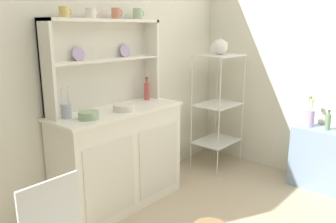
{
  "coord_description": "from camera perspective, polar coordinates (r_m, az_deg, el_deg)",
  "views": [
    {
      "loc": [
        -1.81,
        -0.75,
        1.53
      ],
      "look_at": [
        0.3,
        1.12,
        0.82
      ],
      "focal_mm": 36.14,
      "sensor_mm": 36.0,
      "label": 1
    }
  ],
  "objects": [
    {
      "name": "wall_back",
      "position": [
        3.0,
        -11.21,
        8.48
      ],
      "size": [
        3.84,
        0.05,
        2.5
      ],
      "primitive_type": "cube",
      "color": "silver",
      "rests_on": "ground"
    },
    {
      "name": "porcelain_teapot",
      "position": [
        3.63,
        8.72,
        10.73
      ],
      "size": [
        0.25,
        0.16,
        0.18
      ],
      "color": "white",
      "rests_on": "bakers_rack"
    },
    {
      "name": "hutch_cabinet",
      "position": [
        2.96,
        -8.18,
        -7.58
      ],
      "size": [
        1.16,
        0.45,
        0.86
      ],
      "color": "white",
      "rests_on": "ground"
    },
    {
      "name": "cup_sage_3",
      "position": [
        3.09,
        -5.15,
        16.07
      ],
      "size": [
        0.1,
        0.08,
        0.09
      ],
      "color": "#9EB78E",
      "rests_on": "hutch_shelf_unit"
    },
    {
      "name": "bakers_rack",
      "position": [
        3.7,
        8.42,
        1.97
      ],
      "size": [
        0.5,
        0.37,
        1.25
      ],
      "color": "silver",
      "rests_on": "ground"
    },
    {
      "name": "jam_bottle",
      "position": [
        3.16,
        -3.59,
        3.51
      ],
      "size": [
        0.05,
        0.05,
        0.21
      ],
      "color": "#B74C47",
      "rests_on": "hutch_cabinet"
    },
    {
      "name": "utensil_jar",
      "position": [
        2.63,
        -16.79,
        0.22
      ],
      "size": [
        0.08,
        0.08,
        0.24
      ],
      "color": "#B2B7C6",
      "rests_on": "hutch_cabinet"
    },
    {
      "name": "bowl_floral_medium",
      "position": [
        2.77,
        -7.52,
        0.66
      ],
      "size": [
        0.17,
        0.17,
        0.05
      ],
      "primitive_type": "cylinder",
      "color": "silver",
      "rests_on": "hutch_cabinet"
    },
    {
      "name": "cup_terracotta_2",
      "position": [
        2.93,
        -8.74,
        16.03
      ],
      "size": [
        0.09,
        0.07,
        0.09
      ],
      "color": "#C67556",
      "rests_on": "hutch_shelf_unit"
    },
    {
      "name": "cup_cream_1",
      "position": [
        2.77,
        -12.87,
        15.85
      ],
      "size": [
        0.1,
        0.08,
        0.08
      ],
      "color": "silver",
      "rests_on": "hutch_shelf_unit"
    },
    {
      "name": "hutch_shelf_unit",
      "position": [
        2.89,
        -10.93,
        9.05
      ],
      "size": [
        1.09,
        0.18,
        0.73
      ],
      "color": "silver",
      "rests_on": "hutch_cabinet"
    },
    {
      "name": "flower_vase",
      "position": [
        3.52,
        22.8,
        -0.77
      ],
      "size": [
        0.09,
        0.09,
        0.31
      ],
      "color": "#B79ECC",
      "rests_on": "side_shelf_blue"
    },
    {
      "name": "cup_gold_0",
      "position": [
        2.64,
        -17.1,
        15.73
      ],
      "size": [
        0.09,
        0.08,
        0.08
      ],
      "color": "#DBB760",
      "rests_on": "hutch_shelf_unit"
    },
    {
      "name": "oil_bottle",
      "position": [
        3.48,
        25.37,
        -1.55
      ],
      "size": [
        0.05,
        0.05,
        0.19
      ],
      "color": "#6B8C60",
      "rests_on": "side_shelf_blue"
    },
    {
      "name": "side_shelf_blue",
      "position": [
        3.6,
        24.01,
        -7.19
      ],
      "size": [
        0.28,
        0.48,
        0.59
      ],
      "primitive_type": "cube",
      "color": "#849EBC",
      "rests_on": "ground"
    },
    {
      "name": "bowl_mixing_large",
      "position": [
        2.57,
        -13.22,
        -0.61
      ],
      "size": [
        0.15,
        0.15,
        0.06
      ],
      "primitive_type": "cylinder",
      "color": "#9EB78E",
      "rests_on": "hutch_cabinet"
    }
  ]
}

